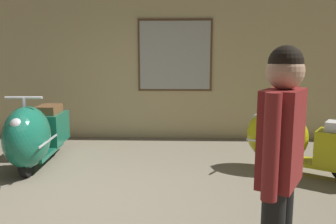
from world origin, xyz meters
name	(u,v)px	position (x,y,z in m)	size (l,w,h in m)	color
ground_plane	(94,208)	(0.00, 0.00, 0.00)	(60.00, 60.00, 0.00)	gray
showroom_back_wall	(134,59)	(0.01, 3.44, 1.60)	(18.00, 0.24, 3.21)	#CCB784
scooter_0	(35,135)	(-1.19, 1.32, 0.51)	(0.64, 1.85, 1.11)	black
scooter_1	(296,141)	(2.58, 1.23, 0.47)	(1.69, 1.33, 1.04)	black
visitor_0	(280,162)	(1.56, -1.40, 0.98)	(0.40, 0.51, 1.69)	black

